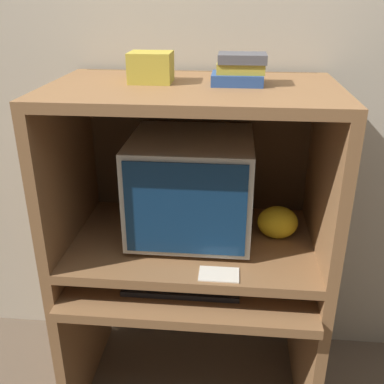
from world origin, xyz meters
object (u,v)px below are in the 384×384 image
object	(u,v)px
snack_bag	(278,222)
book_stack	(240,70)
keyboard	(182,283)
mouse	(259,286)
storage_box	(151,67)
crt_monitor	(191,186)

from	to	relation	value
snack_bag	book_stack	distance (m)	0.60
keyboard	mouse	bearing A→B (deg)	1.52
book_stack	keyboard	bearing A→B (deg)	-135.57
snack_bag	storage_box	world-z (taller)	storage_box
book_stack	storage_box	bearing A→B (deg)	178.35
crt_monitor	storage_box	world-z (taller)	storage_box
keyboard	mouse	world-z (taller)	same
storage_box	keyboard	bearing A→B (deg)	-56.93
mouse	snack_bag	size ratio (longest dim) A/B	0.36
mouse	storage_box	bearing A→B (deg)	156.22
snack_bag	book_stack	bearing A→B (deg)	-175.51
snack_bag	storage_box	bearing A→B (deg)	-179.43
crt_monitor	storage_box	xyz separation A→B (m)	(-0.14, -0.00, 0.44)
mouse	keyboard	bearing A→B (deg)	-178.48
keyboard	book_stack	distance (m)	0.79
keyboard	book_stack	size ratio (longest dim) A/B	2.36
crt_monitor	keyboard	distance (m)	0.36
keyboard	storage_box	distance (m)	0.78
mouse	crt_monitor	bearing A→B (deg)	145.62
crt_monitor	mouse	world-z (taller)	crt_monitor
crt_monitor	keyboard	bearing A→B (deg)	-94.91
mouse	storage_box	distance (m)	0.87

